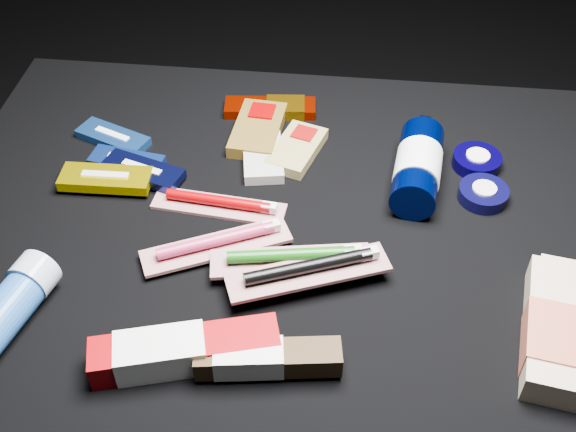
# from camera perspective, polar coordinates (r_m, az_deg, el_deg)

# --- Properties ---
(ground) EXTENTS (3.00, 3.00, 0.00)m
(ground) POSITION_cam_1_polar(r_m,az_deg,el_deg) (1.31, -0.72, -13.54)
(ground) COLOR black
(ground) RESTS_ON ground
(cloth_table) EXTENTS (0.98, 0.78, 0.40)m
(cloth_table) POSITION_cam_1_polar(r_m,az_deg,el_deg) (1.15, -0.81, -8.20)
(cloth_table) COLOR black
(cloth_table) RESTS_ON ground
(luna_bar_0) EXTENTS (0.12, 0.08, 0.02)m
(luna_bar_0) POSITION_cam_1_polar(r_m,az_deg,el_deg) (1.17, -13.66, 6.05)
(luna_bar_0) COLOR #1D52A4
(luna_bar_0) RESTS_ON cloth_table
(luna_bar_1) EXTENTS (0.12, 0.06, 0.01)m
(luna_bar_1) POSITION_cam_1_polar(r_m,az_deg,el_deg) (1.12, -12.62, 4.26)
(luna_bar_1) COLOR navy
(luna_bar_1) RESTS_ON cloth_table
(luna_bar_2) EXTENTS (0.13, 0.08, 0.02)m
(luna_bar_2) POSITION_cam_1_polar(r_m,az_deg,el_deg) (1.09, -11.43, 3.50)
(luna_bar_2) COLOR black
(luna_bar_2) RESTS_ON cloth_table
(luna_bar_3) EXTENTS (0.13, 0.05, 0.02)m
(luna_bar_3) POSITION_cam_1_polar(r_m,az_deg,el_deg) (1.08, -14.19, 2.88)
(luna_bar_3) COLOR #D5BD00
(luna_bar_3) RESTS_ON cloth_table
(clif_bar_0) EXTENTS (0.08, 0.14, 0.02)m
(clif_bar_0) POSITION_cam_1_polar(r_m,az_deg,el_deg) (1.15, -2.34, 7.00)
(clif_bar_0) COLOR brown
(clif_bar_0) RESTS_ON cloth_table
(clif_bar_1) EXTENTS (0.08, 0.12, 0.02)m
(clif_bar_1) POSITION_cam_1_polar(r_m,az_deg,el_deg) (1.10, -2.00, 4.82)
(clif_bar_1) COLOR #AAA9A2
(clif_bar_1) RESTS_ON cloth_table
(clif_bar_2) EXTENTS (0.09, 0.13, 0.02)m
(clif_bar_2) POSITION_cam_1_polar(r_m,az_deg,el_deg) (1.12, 0.77, 5.45)
(clif_bar_2) COLOR #99884C
(clif_bar_2) RESTS_ON cloth_table
(power_bar) EXTENTS (0.15, 0.06, 0.02)m
(power_bar) POSITION_cam_1_polar(r_m,az_deg,el_deg) (1.20, -1.01, 8.54)
(power_bar) COLOR #891100
(power_bar) RESTS_ON cloth_table
(lotion_bottle) EXTENTS (0.08, 0.21, 0.07)m
(lotion_bottle) POSITION_cam_1_polar(r_m,az_deg,el_deg) (1.06, 10.22, 3.85)
(lotion_bottle) COLOR black
(lotion_bottle) RESTS_ON cloth_table
(cream_tin_upper) EXTENTS (0.07, 0.07, 0.02)m
(cream_tin_upper) POSITION_cam_1_polar(r_m,az_deg,el_deg) (1.13, 14.69, 4.24)
(cream_tin_upper) COLOR black
(cream_tin_upper) RESTS_ON cloth_table
(cream_tin_lower) EXTENTS (0.07, 0.07, 0.02)m
(cream_tin_lower) POSITION_cam_1_polar(r_m,az_deg,el_deg) (1.07, 15.17, 1.72)
(cream_tin_lower) COLOR black
(cream_tin_lower) RESTS_ON cloth_table
(bodywash_bottle) EXTENTS (0.10, 0.21, 0.04)m
(bodywash_bottle) POSITION_cam_1_polar(r_m,az_deg,el_deg) (0.91, 20.34, -8.54)
(bodywash_bottle) COLOR #C2AD8A
(bodywash_bottle) RESTS_ON cloth_table
(deodorant_stick) EXTENTS (0.09, 0.14, 0.06)m
(deodorant_stick) POSITION_cam_1_polar(r_m,az_deg,el_deg) (0.94, -20.97, -6.51)
(deodorant_stick) COLOR #20519B
(deodorant_stick) RESTS_ON cloth_table
(toothbrush_pack_0) EXTENTS (0.19, 0.06, 0.02)m
(toothbrush_pack_0) POSITION_cam_1_polar(r_m,az_deg,el_deg) (1.03, -5.36, 0.94)
(toothbrush_pack_0) COLOR #BCB6B0
(toothbrush_pack_0) RESTS_ON cloth_table
(toothbrush_pack_1) EXTENTS (0.20, 0.13, 0.02)m
(toothbrush_pack_1) POSITION_cam_1_polar(r_m,az_deg,el_deg) (0.96, -5.53, -2.14)
(toothbrush_pack_1) COLOR beige
(toothbrush_pack_1) RESTS_ON cloth_table
(toothbrush_pack_2) EXTENTS (0.21, 0.08, 0.02)m
(toothbrush_pack_2) POSITION_cam_1_polar(r_m,az_deg,el_deg) (0.93, 0.40, -3.34)
(toothbrush_pack_2) COLOR #BDB5B1
(toothbrush_pack_2) RESTS_ON cloth_table
(toothbrush_pack_3) EXTENTS (0.21, 0.12, 0.02)m
(toothbrush_pack_3) POSITION_cam_1_polar(r_m,az_deg,el_deg) (0.91, 1.80, -4.23)
(toothbrush_pack_3) COLOR #B6ADAA
(toothbrush_pack_3) RESTS_ON cloth_table
(toothpaste_carton_red) EXTENTS (0.22, 0.10, 0.04)m
(toothpaste_carton_red) POSITION_cam_1_polar(r_m,az_deg,el_deg) (0.85, -8.77, -10.57)
(toothpaste_carton_red) COLOR #8B0003
(toothpaste_carton_red) RESTS_ON cloth_table
(toothpaste_carton_green) EXTENTS (0.17, 0.06, 0.03)m
(toothpaste_carton_green) POSITION_cam_1_polar(r_m,az_deg,el_deg) (0.83, -2.13, -11.19)
(toothpaste_carton_green) COLOR black
(toothpaste_carton_green) RESTS_ON cloth_table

